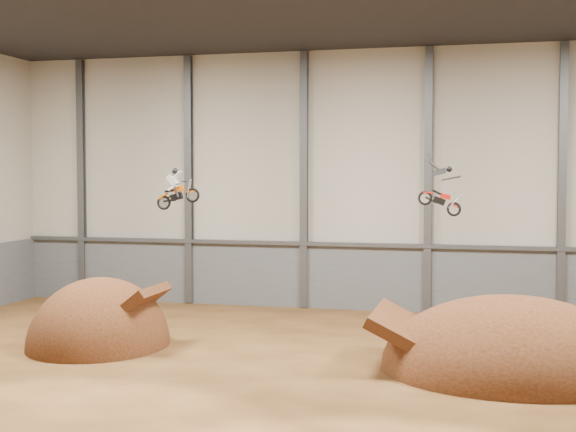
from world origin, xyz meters
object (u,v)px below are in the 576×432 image
object	(u,v)px
takeoff_ramp	(100,346)
fmx_rider_b	(437,185)
fmx_rider_a	(180,185)
landing_ramp	(512,371)

from	to	relation	value
takeoff_ramp	fmx_rider_b	bearing A→B (deg)	8.86
takeoff_ramp	fmx_rider_a	size ratio (longest dim) A/B	3.45
takeoff_ramp	landing_ramp	xyz separation A→B (m)	(16.98, -0.29, 0.00)
takeoff_ramp	fmx_rider_a	xyz separation A→B (m)	(3.15, 1.41, 6.85)
landing_ramp	fmx_rider_a	xyz separation A→B (m)	(-13.83, 1.69, 6.85)
fmx_rider_a	fmx_rider_b	bearing A→B (deg)	2.33
landing_ramp	fmx_rider_a	distance (m)	15.53
takeoff_ramp	fmx_rider_b	xyz separation A→B (m)	(14.02, 2.19, 6.90)
takeoff_ramp	fmx_rider_a	world-z (taller)	fmx_rider_a
landing_ramp	fmx_rider_b	size ratio (longest dim) A/B	4.07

